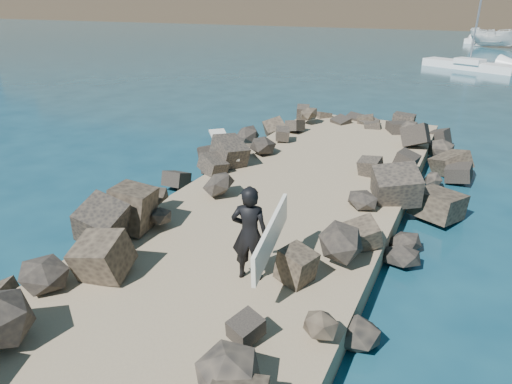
# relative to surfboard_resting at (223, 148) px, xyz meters

# --- Properties ---
(ground) EXTENTS (800.00, 800.00, 0.00)m
(ground) POSITION_rel_surfboard_resting_xyz_m (3.13, -2.93, -1.04)
(ground) COLOR #0F384C
(ground) RESTS_ON ground
(jetty) EXTENTS (6.00, 26.00, 0.60)m
(jetty) POSITION_rel_surfboard_resting_xyz_m (3.13, -4.93, -0.74)
(jetty) COLOR #8C7759
(jetty) RESTS_ON ground
(riprap_left) EXTENTS (2.60, 22.00, 1.00)m
(riprap_left) POSITION_rel_surfboard_resting_xyz_m (0.23, -4.43, -0.54)
(riprap_left) COLOR black
(riprap_left) RESTS_ON ground
(riprap_right) EXTENTS (2.60, 22.00, 1.00)m
(riprap_right) POSITION_rel_surfboard_resting_xyz_m (6.03, -4.43, -0.54)
(riprap_right) COLOR black
(riprap_right) RESTS_ON ground
(surfboard_resting) EXTENTS (1.91, 2.00, 0.07)m
(surfboard_resting) POSITION_rel_surfboard_resting_xyz_m (0.00, 0.00, 0.00)
(surfboard_resting) COLOR silver
(surfboard_resting) RESTS_ON riprap_left
(boat_imported) EXTENTS (6.97, 4.75, 2.52)m
(boat_imported) POSITION_rel_surfboard_resting_xyz_m (8.26, 54.33, 0.22)
(boat_imported) COLOR white
(boat_imported) RESTS_ON ground
(surfer_with_board) EXTENTS (1.10, 2.39, 1.95)m
(surfer_with_board) POSITION_rel_surfboard_resting_xyz_m (4.04, -5.97, 0.54)
(surfer_with_board) COLOR black
(surfer_with_board) RESTS_ON jetty
(sailboat_c) EXTENTS (8.07, 5.26, 9.69)m
(sailboat_c) POSITION_rel_surfboard_resting_xyz_m (6.38, 31.97, -0.69)
(sailboat_c) COLOR white
(sailboat_c) RESTS_ON ground
(sailboat_b) EXTENTS (2.49, 6.47, 7.70)m
(sailboat_b) POSITION_rel_surfboard_resting_xyz_m (5.80, 61.64, -0.69)
(sailboat_b) COLOR white
(sailboat_b) RESTS_ON ground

